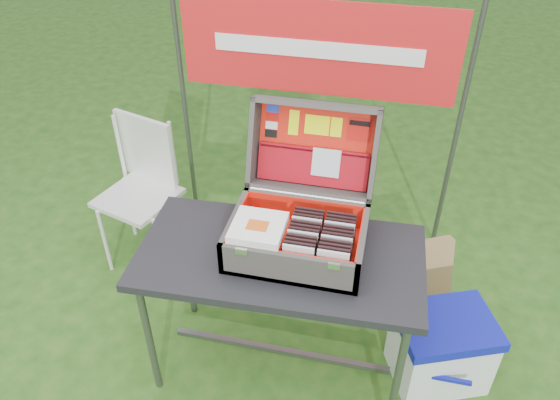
% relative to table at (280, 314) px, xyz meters
% --- Properties ---
extents(ground, '(80.00, 80.00, 0.00)m').
position_rel_table_xyz_m(ground, '(-0.06, 0.10, -0.40)').
color(ground, '#1E4C14').
rests_on(ground, ground).
extents(table, '(1.31, 0.70, 0.80)m').
position_rel_table_xyz_m(table, '(0.00, 0.00, 0.00)').
color(table, black).
rests_on(table, ground).
extents(table_top, '(1.31, 0.70, 0.04)m').
position_rel_table_xyz_m(table_top, '(0.00, 0.00, 0.38)').
color(table_top, black).
rests_on(table_top, ground).
extents(table_leg_fl, '(0.04, 0.04, 0.76)m').
position_rel_table_xyz_m(table_leg_fl, '(-0.58, -0.26, -0.02)').
color(table_leg_fl, '#59595B').
rests_on(table_leg_fl, ground).
extents(table_leg_fr, '(0.04, 0.04, 0.76)m').
position_rel_table_xyz_m(table_leg_fr, '(0.58, -0.26, -0.02)').
color(table_leg_fr, '#59595B').
rests_on(table_leg_fr, ground).
extents(table_leg_bl, '(0.04, 0.04, 0.76)m').
position_rel_table_xyz_m(table_leg_bl, '(-0.58, 0.26, -0.02)').
color(table_leg_bl, '#59595B').
rests_on(table_leg_bl, ground).
extents(table_leg_br, '(0.04, 0.04, 0.76)m').
position_rel_table_xyz_m(table_leg_br, '(0.58, 0.26, -0.02)').
color(table_leg_br, '#59595B').
rests_on(table_leg_br, ground).
extents(table_brace, '(1.14, 0.03, 0.03)m').
position_rel_table_xyz_m(table_brace, '(0.00, 0.00, -0.28)').
color(table_brace, '#59595B').
rests_on(table_brace, ground).
extents(suitcase, '(0.60, 0.59, 0.53)m').
position_rel_table_xyz_m(suitcase, '(0.07, 0.09, 0.67)').
color(suitcase, '#4F4B46').
rests_on(suitcase, table).
extents(suitcase_base_bottom, '(0.60, 0.43, 0.02)m').
position_rel_table_xyz_m(suitcase_base_bottom, '(0.07, 0.03, 0.41)').
color(suitcase_base_bottom, '#4F4B46').
rests_on(suitcase_base_bottom, table_top).
extents(suitcase_base_wall_front, '(0.60, 0.02, 0.16)m').
position_rel_table_xyz_m(suitcase_base_wall_front, '(0.07, -0.17, 0.48)').
color(suitcase_base_wall_front, '#4F4B46').
rests_on(suitcase_base_wall_front, table_top).
extents(suitcase_base_wall_back, '(0.60, 0.02, 0.16)m').
position_rel_table_xyz_m(suitcase_base_wall_back, '(0.07, 0.23, 0.48)').
color(suitcase_base_wall_back, '#4F4B46').
rests_on(suitcase_base_wall_back, table_top).
extents(suitcase_base_wall_left, '(0.02, 0.43, 0.16)m').
position_rel_table_xyz_m(suitcase_base_wall_left, '(-0.22, 0.03, 0.48)').
color(suitcase_base_wall_left, '#4F4B46').
rests_on(suitcase_base_wall_left, table_top).
extents(suitcase_base_wall_right, '(0.02, 0.43, 0.16)m').
position_rel_table_xyz_m(suitcase_base_wall_right, '(0.36, 0.03, 0.48)').
color(suitcase_base_wall_right, '#4F4B46').
rests_on(suitcase_base_wall_right, table_top).
extents(suitcase_liner_floor, '(0.55, 0.38, 0.01)m').
position_rel_table_xyz_m(suitcase_liner_floor, '(0.07, 0.03, 0.43)').
color(suitcase_liner_floor, red).
rests_on(suitcase_liner_floor, suitcase_base_bottom).
extents(suitcase_latch_left, '(0.05, 0.01, 0.03)m').
position_rel_table_xyz_m(suitcase_latch_left, '(-0.12, -0.18, 0.55)').
color(suitcase_latch_left, silver).
rests_on(suitcase_latch_left, suitcase_base_wall_front).
extents(suitcase_latch_right, '(0.05, 0.01, 0.03)m').
position_rel_table_xyz_m(suitcase_latch_right, '(0.26, -0.18, 0.55)').
color(suitcase_latch_right, silver).
rests_on(suitcase_latch_right, suitcase_base_wall_front).
extents(suitcase_hinge, '(0.54, 0.02, 0.02)m').
position_rel_table_xyz_m(suitcase_hinge, '(0.07, 0.24, 0.56)').
color(suitcase_hinge, silver).
rests_on(suitcase_hinge, suitcase_base_wall_back).
extents(suitcase_lid_back, '(0.60, 0.17, 0.41)m').
position_rel_table_xyz_m(suitcase_lid_back, '(0.07, 0.46, 0.71)').
color(suitcase_lid_back, '#4F4B46').
rests_on(suitcase_lid_back, suitcase_base_wall_back).
extents(suitcase_lid_rim_far, '(0.60, 0.16, 0.08)m').
position_rel_table_xyz_m(suitcase_lid_rim_far, '(0.07, 0.47, 0.92)').
color(suitcase_lid_rim_far, '#4F4B46').
rests_on(suitcase_lid_rim_far, suitcase_lid_back).
extents(suitcase_lid_rim_near, '(0.60, 0.16, 0.08)m').
position_rel_table_xyz_m(suitcase_lid_rim_near, '(0.07, 0.32, 0.54)').
color(suitcase_lid_rim_near, '#4F4B46').
rests_on(suitcase_lid_rim_near, suitcase_lid_back).
extents(suitcase_lid_rim_left, '(0.02, 0.30, 0.46)m').
position_rel_table_xyz_m(suitcase_lid_rim_left, '(-0.22, 0.39, 0.73)').
color(suitcase_lid_rim_left, '#4F4B46').
rests_on(suitcase_lid_rim_left, suitcase_lid_back).
extents(suitcase_lid_rim_right, '(0.02, 0.30, 0.46)m').
position_rel_table_xyz_m(suitcase_lid_rim_right, '(0.36, 0.39, 0.73)').
color(suitcase_lid_rim_right, '#4F4B46').
rests_on(suitcase_lid_rim_right, suitcase_lid_back).
extents(suitcase_lid_liner, '(0.55, 0.14, 0.35)m').
position_rel_table_xyz_m(suitcase_lid_liner, '(0.07, 0.44, 0.71)').
color(suitcase_lid_liner, red).
rests_on(suitcase_lid_liner, suitcase_lid_back).
extents(suitcase_liner_wall_front, '(0.55, 0.01, 0.14)m').
position_rel_table_xyz_m(suitcase_liner_wall_front, '(0.07, -0.16, 0.49)').
color(suitcase_liner_wall_front, red).
rests_on(suitcase_liner_wall_front, suitcase_base_bottom).
extents(suitcase_liner_wall_back, '(0.55, 0.01, 0.14)m').
position_rel_table_xyz_m(suitcase_liner_wall_back, '(0.07, 0.22, 0.49)').
color(suitcase_liner_wall_back, red).
rests_on(suitcase_liner_wall_back, suitcase_base_bottom).
extents(suitcase_liner_wall_left, '(0.01, 0.38, 0.14)m').
position_rel_table_xyz_m(suitcase_liner_wall_left, '(-0.20, 0.03, 0.49)').
color(suitcase_liner_wall_left, red).
rests_on(suitcase_liner_wall_left, suitcase_base_bottom).
extents(suitcase_liner_wall_right, '(0.01, 0.38, 0.14)m').
position_rel_table_xyz_m(suitcase_liner_wall_right, '(0.34, 0.03, 0.49)').
color(suitcase_liner_wall_right, red).
rests_on(suitcase_liner_wall_right, suitcase_base_bottom).
extents(suitcase_lid_pocket, '(0.53, 0.09, 0.17)m').
position_rel_table_xyz_m(suitcase_lid_pocket, '(0.07, 0.39, 0.63)').
color(suitcase_lid_pocket, maroon).
rests_on(suitcase_lid_pocket, suitcase_lid_liner).
extents(suitcase_pocket_edge, '(0.52, 0.03, 0.03)m').
position_rel_table_xyz_m(suitcase_pocket_edge, '(0.07, 0.42, 0.71)').
color(suitcase_pocket_edge, maroon).
rests_on(suitcase_pocket_edge, suitcase_lid_pocket).
extents(suitcase_pocket_cd, '(0.13, 0.06, 0.13)m').
position_rel_table_xyz_m(suitcase_pocket_cd, '(0.13, 0.39, 0.66)').
color(suitcase_pocket_cd, silver).
rests_on(suitcase_pocket_cd, suitcase_lid_pocket).
extents(lid_sticker_cc_a, '(0.06, 0.02, 0.03)m').
position_rel_table_xyz_m(lid_sticker_cc_a, '(-0.15, 0.49, 0.86)').
color(lid_sticker_cc_a, '#1933B2').
rests_on(lid_sticker_cc_a, suitcase_lid_liner).
extents(lid_sticker_cc_b, '(0.06, 0.02, 0.03)m').
position_rel_table_xyz_m(lid_sticker_cc_b, '(-0.15, 0.48, 0.82)').
color(lid_sticker_cc_b, '#BE0E07').
rests_on(lid_sticker_cc_b, suitcase_lid_liner).
extents(lid_sticker_cc_c, '(0.06, 0.02, 0.03)m').
position_rel_table_xyz_m(lid_sticker_cc_c, '(-0.15, 0.47, 0.79)').
color(lid_sticker_cc_c, white).
rests_on(lid_sticker_cc_c, suitcase_lid_liner).
extents(lid_sticker_cc_d, '(0.06, 0.02, 0.03)m').
position_rel_table_xyz_m(lid_sticker_cc_d, '(-0.15, 0.45, 0.75)').
color(lid_sticker_cc_d, black).
rests_on(lid_sticker_cc_d, suitcase_lid_liner).
extents(lid_card_neon_tall, '(0.05, 0.04, 0.11)m').
position_rel_table_xyz_m(lid_card_neon_tall, '(-0.04, 0.47, 0.81)').
color(lid_card_neon_tall, '#F0FC07').
rests_on(lid_card_neon_tall, suitcase_lid_liner).
extents(lid_card_neon_main, '(0.12, 0.04, 0.09)m').
position_rel_table_xyz_m(lid_card_neon_main, '(0.07, 0.47, 0.81)').
color(lid_card_neon_main, '#F0FC07').
rests_on(lid_card_neon_main, suitcase_lid_liner).
extents(lid_card_neon_small, '(0.05, 0.04, 0.09)m').
position_rel_table_xyz_m(lid_card_neon_small, '(0.16, 0.47, 0.81)').
color(lid_card_neon_small, '#F0FC07').
rests_on(lid_card_neon_small, suitcase_lid_liner).
extents(lid_sticker_band, '(0.11, 0.04, 0.10)m').
position_rel_table_xyz_m(lid_sticker_band, '(0.27, 0.47, 0.81)').
color(lid_sticker_band, '#BE0E07').
rests_on(lid_sticker_band, suitcase_lid_liner).
extents(lid_sticker_band_bar, '(0.10, 0.01, 0.02)m').
position_rel_table_xyz_m(lid_sticker_band_bar, '(0.27, 0.49, 0.84)').
color(lid_sticker_band_bar, black).
rests_on(lid_sticker_band_bar, suitcase_lid_liner).
extents(cd_left_0, '(0.13, 0.01, 0.15)m').
position_rel_table_xyz_m(cd_left_0, '(0.11, -0.13, 0.51)').
color(cd_left_0, silver).
rests_on(cd_left_0, suitcase_liner_floor).
extents(cd_left_1, '(0.13, 0.01, 0.15)m').
position_rel_table_xyz_m(cd_left_1, '(0.11, -0.11, 0.51)').
color(cd_left_1, black).
rests_on(cd_left_1, suitcase_liner_floor).
extents(cd_left_2, '(0.13, 0.01, 0.15)m').
position_rel_table_xyz_m(cd_left_2, '(0.11, -0.09, 0.51)').
color(cd_left_2, black).
rests_on(cd_left_2, suitcase_liner_floor).
extents(cd_left_3, '(0.13, 0.01, 0.15)m').
position_rel_table_xyz_m(cd_left_3, '(0.11, -0.06, 0.51)').
color(cd_left_3, black).
rests_on(cd_left_3, suitcase_liner_floor).
extents(cd_left_4, '(0.13, 0.01, 0.15)m').
position_rel_table_xyz_m(cd_left_4, '(0.11, -0.04, 0.51)').
color(cd_left_4, silver).
rests_on(cd_left_4, suitcase_liner_floor).
extents(cd_left_5, '(0.13, 0.01, 0.15)m').
position_rel_table_xyz_m(cd_left_5, '(0.11, -0.02, 0.51)').
color(cd_left_5, black).
rests_on(cd_left_5, suitcase_liner_floor).
extents(cd_left_6, '(0.13, 0.01, 0.15)m').
position_rel_table_xyz_m(cd_left_6, '(0.11, 0.01, 0.51)').
color(cd_left_6, black).
rests_on(cd_left_6, suitcase_liner_floor).
extents(cd_left_7, '(0.13, 0.01, 0.15)m').
position_rel_table_xyz_m(cd_left_7, '(0.11, 0.03, 0.51)').
color(cd_left_7, black).
rests_on(cd_left_7, suitcase_liner_floor).
extents(cd_left_8, '(0.13, 0.01, 0.15)m').
position_rel_table_xyz_m(cd_left_8, '(0.11, 0.05, 0.51)').
color(cd_left_8, silver).
rests_on(cd_left_8, suitcase_liner_floor).
extents(cd_left_9, '(0.13, 0.01, 0.15)m').
position_rel_table_xyz_m(cd_left_9, '(0.11, 0.08, 0.51)').
color(cd_left_9, black).
rests_on(cd_left_9, suitcase_liner_floor).
extents(cd_left_10, '(0.13, 0.01, 0.15)m').
position_rel_table_xyz_m(cd_left_10, '(0.11, 0.10, 0.51)').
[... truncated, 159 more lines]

